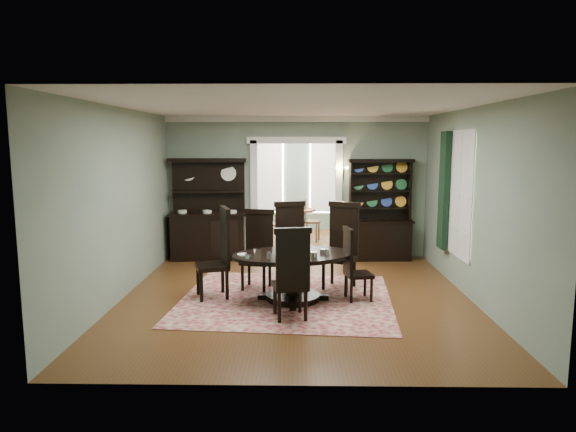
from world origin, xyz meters
name	(u,v)px	position (x,y,z in m)	size (l,w,h in m)	color
room	(296,199)	(0.00, 0.04, 1.58)	(5.51, 6.01, 3.01)	#563016
parlor	(296,178)	(0.00, 5.53, 1.52)	(3.51, 3.50, 3.01)	#563016
doorway_trim	(296,182)	(0.00, 3.00, 1.62)	(2.08, 0.25, 2.57)	silver
right_window	(452,192)	(2.69, 0.93, 1.60)	(0.15, 1.47, 2.12)	white
wall_sconce	(342,170)	(0.95, 2.85, 1.89)	(0.27, 0.21, 0.21)	gold
rug	(286,299)	(-0.15, -0.09, 0.01)	(3.27, 3.02, 0.01)	maroon
dining_table	(293,268)	(-0.04, -0.15, 0.52)	(2.12, 2.10, 0.75)	black
centerpiece	(287,249)	(-0.14, -0.13, 0.82)	(1.43, 0.92, 0.23)	silver
chair_far_left	(258,247)	(-0.64, 0.59, 0.70)	(0.58, 0.56, 1.34)	black
chair_far_mid	(291,241)	(-0.09, 0.89, 0.75)	(0.64, 0.62, 1.44)	black
chair_far_right	(342,243)	(0.78, 0.64, 0.76)	(0.70, 0.69, 1.46)	black
chair_end_left	(219,251)	(-1.21, 0.01, 0.76)	(0.65, 0.66, 1.45)	black
chair_end_right	(353,262)	(0.89, -0.13, 0.61)	(0.48, 0.49, 1.16)	black
chair_near	(292,272)	(-0.06, -1.08, 0.70)	(0.58, 0.56, 1.33)	black
sideboard	(208,224)	(-1.86, 2.75, 0.74)	(1.65, 0.68, 2.13)	black
welsh_dresser	(380,223)	(1.76, 2.77, 0.77)	(1.37, 0.55, 2.11)	black
parlor_table	(298,220)	(0.04, 4.73, 0.53)	(0.88, 0.88, 0.81)	#573218
parlor_chair_left	(276,222)	(-0.50, 4.71, 0.48)	(0.42, 0.41, 0.90)	#573218
parlor_chair_right	(309,219)	(0.31, 4.74, 0.56)	(0.48, 0.46, 1.04)	#573218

